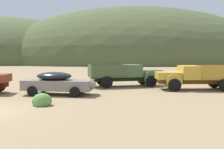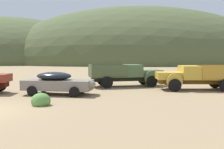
{
  "view_description": "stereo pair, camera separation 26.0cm",
  "coord_description": "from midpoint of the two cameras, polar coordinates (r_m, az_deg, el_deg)",
  "views": [
    {
      "loc": [
        5.45,
        -12.46,
        2.72
      ],
      "look_at": [
        6.83,
        6.85,
        1.26
      ],
      "focal_mm": 41.47,
      "sensor_mm": 36.0,
      "label": 1
    },
    {
      "loc": [
        5.71,
        -12.48,
        2.72
      ],
      "look_at": [
        6.83,
        6.85,
        1.26
      ],
      "focal_mm": 41.47,
      "sensor_mm": 36.0,
      "label": 2
    }
  ],
  "objects": [
    {
      "name": "car_primer_gray",
      "position": [
        18.11,
        -11.0,
        -1.81
      ],
      "size": [
        5.22,
        2.82,
        1.57
      ],
      "rotation": [
        0.0,
        0.0,
        -0.22
      ],
      "color": "slate",
      "rests_on": "ground"
    },
    {
      "name": "truck_weathered_green",
      "position": [
        22.73,
        4.41,
        -0.0
      ],
      "size": [
        6.57,
        3.15,
        1.91
      ],
      "rotation": [
        0.0,
        0.0,
        0.16
      ],
      "color": "#232B1B",
      "rests_on": "ground"
    },
    {
      "name": "bush_front_right",
      "position": [
        21.77,
        -12.62,
        -2.49
      ],
      "size": [
        0.92,
        0.73,
        0.77
      ],
      "color": "#3D702D",
      "rests_on": "ground"
    },
    {
      "name": "hill_far_right",
      "position": [
        97.44,
        -22.36,
        2.39
      ],
      "size": [
        75.49,
        53.51,
        31.19
      ],
      "primitive_type": "ellipsoid",
      "color": "#4C5633",
      "rests_on": "ground"
    },
    {
      "name": "truck_faded_yellow",
      "position": [
        21.26,
        17.52,
        -0.45
      ],
      "size": [
        6.38,
        2.81,
        1.91
      ],
      "rotation": [
        0.0,
        0.0,
        3.06
      ],
      "color": "brown",
      "rests_on": "ground"
    },
    {
      "name": "bush_near_barrel",
      "position": [
        14.54,
        -15.01,
        -5.73
      ],
      "size": [
        1.05,
        0.97,
        0.87
      ],
      "color": "#5B8E42",
      "rests_on": "ground"
    },
    {
      "name": "hill_distant",
      "position": [
        88.4,
        6.24,
        2.52
      ],
      "size": [
        93.99,
        57.29,
        36.93
      ],
      "primitive_type": "ellipsoid",
      "color": "#4C5633",
      "rests_on": "ground"
    }
  ]
}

